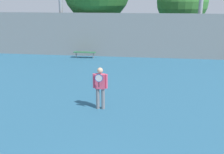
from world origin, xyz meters
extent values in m
cylinder|color=slate|center=(-0.72, 6.43, 0.43)|extent=(0.14, 0.14, 0.86)
cylinder|color=slate|center=(-0.50, 6.43, 0.43)|extent=(0.14, 0.14, 0.86)
cube|color=#DB4C6B|center=(-0.61, 6.43, 1.16)|extent=(0.39, 0.20, 0.59)
cylinder|color=#DB4C6B|center=(-0.86, 6.43, 1.17)|extent=(0.10, 0.10, 0.57)
cylinder|color=#DB4C6B|center=(-0.36, 6.43, 1.17)|extent=(0.10, 0.10, 0.57)
sphere|color=#DBAD89|center=(-0.61, 6.43, 1.60)|extent=(0.23, 0.23, 0.23)
cylinder|color=black|center=(-0.61, 6.15, 1.12)|extent=(0.03, 0.03, 0.22)
torus|color=#28519E|center=(-0.61, 6.15, 1.37)|extent=(0.31, 0.02, 0.31)
cylinder|color=silver|center=(-0.61, 6.15, 1.37)|extent=(0.27, 0.01, 0.27)
cube|color=#28663D|center=(-3.43, 15.55, 0.43)|extent=(1.65, 0.40, 0.04)
cylinder|color=gray|center=(-4.10, 15.55, 0.21)|extent=(0.06, 0.06, 0.41)
cylinder|color=gray|center=(-2.77, 15.55, 0.21)|extent=(0.06, 0.06, 0.41)
cylinder|color=#939399|center=(4.84, 16.78, 4.01)|extent=(0.30, 0.30, 8.03)
cube|color=gray|center=(0.00, 16.31, 1.63)|extent=(29.21, 0.06, 3.26)
cylinder|color=brown|center=(-3.04, 18.65, 1.46)|extent=(0.54, 0.54, 2.92)
cylinder|color=brown|center=(3.98, 20.53, 1.15)|extent=(0.54, 0.54, 2.31)
sphere|color=#387A33|center=(3.98, 20.53, 4.02)|extent=(4.29, 4.29, 4.29)
camera|label=1|loc=(1.16, -3.20, 4.27)|focal=42.00mm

